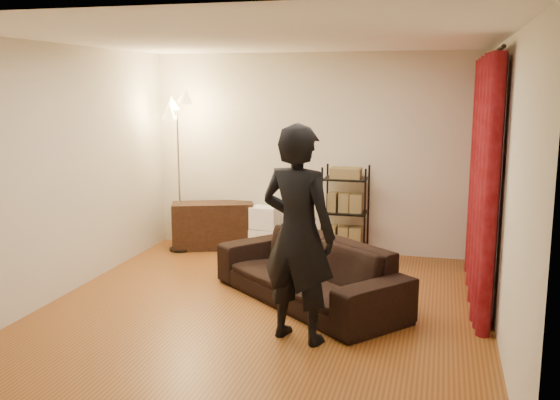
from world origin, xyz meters
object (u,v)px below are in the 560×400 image
(sofa, at_px, (308,271))
(storage_boxes, at_px, (264,228))
(media_cabinet, at_px, (213,225))
(floor_lamp, at_px, (179,174))
(wire_shelf, at_px, (345,212))
(person, at_px, (298,234))

(sofa, height_order, storage_boxes, sofa)
(media_cabinet, bearing_deg, floor_lamp, -170.12)
(media_cabinet, height_order, storage_boxes, media_cabinet)
(sofa, distance_m, wire_shelf, 1.84)
(person, relative_size, storage_boxes, 3.15)
(sofa, xyz_separation_m, floor_lamp, (-2.16, 1.61, 0.73))
(storage_boxes, bearing_deg, sofa, -61.70)
(storage_boxes, relative_size, floor_lamp, 0.29)
(media_cabinet, height_order, floor_lamp, floor_lamp)
(sofa, distance_m, media_cabinet, 2.55)
(sofa, distance_m, floor_lamp, 2.79)
(person, xyz_separation_m, wire_shelf, (-0.01, 2.82, -0.36))
(wire_shelf, relative_size, floor_lamp, 0.58)
(floor_lamp, bearing_deg, person, -48.84)
(person, relative_size, media_cabinet, 1.75)
(media_cabinet, bearing_deg, person, -76.96)
(person, xyz_separation_m, media_cabinet, (-1.88, 2.83, -0.65))
(person, bearing_deg, storage_boxes, -51.13)
(storage_boxes, bearing_deg, media_cabinet, -173.35)
(person, bearing_deg, wire_shelf, -72.50)
(sofa, distance_m, person, 1.19)
(floor_lamp, bearing_deg, sofa, -36.69)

